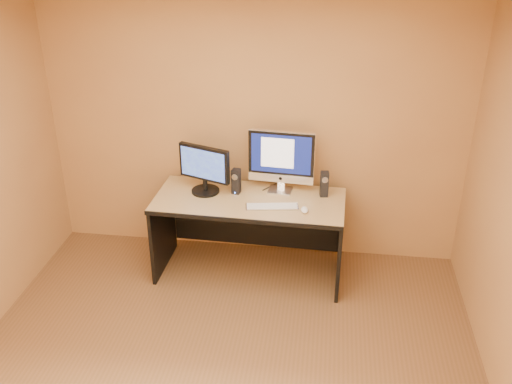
% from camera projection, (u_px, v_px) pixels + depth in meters
% --- Properties ---
extents(walls, '(4.00, 4.00, 2.60)m').
position_uv_depth(walls, '(211.00, 237.00, 3.62)').
color(walls, '#A97A44').
rests_on(walls, ground).
extents(ceiling, '(4.00, 4.00, 0.00)m').
position_uv_depth(ceiling, '(202.00, 28.00, 3.03)').
color(ceiling, white).
rests_on(ceiling, walls).
extents(desk, '(1.75, 0.81, 0.80)m').
position_uv_depth(desk, '(249.00, 237.00, 5.35)').
color(desk, tan).
rests_on(desk, ground).
extents(imac, '(0.63, 0.27, 0.59)m').
position_uv_depth(imac, '(281.00, 162.00, 5.20)').
color(imac, silver).
rests_on(imac, desk).
extents(second_monitor, '(0.58, 0.42, 0.45)m').
position_uv_depth(second_monitor, '(205.00, 170.00, 5.21)').
color(second_monitor, black).
rests_on(second_monitor, desk).
extents(speaker_left, '(0.09, 0.09, 0.24)m').
position_uv_depth(speaker_left, '(236.00, 181.00, 5.24)').
color(speaker_left, black).
rests_on(speaker_left, desk).
extents(speaker_right, '(0.08, 0.09, 0.24)m').
position_uv_depth(speaker_right, '(324.00, 184.00, 5.19)').
color(speaker_right, black).
rests_on(speaker_right, desk).
extents(keyboard, '(0.48, 0.19, 0.02)m').
position_uv_depth(keyboard, '(272.00, 206.00, 5.03)').
color(keyboard, '#B2B1B6').
rests_on(keyboard, desk).
extents(mouse, '(0.08, 0.12, 0.04)m').
position_uv_depth(mouse, '(304.00, 210.00, 4.95)').
color(mouse, silver).
rests_on(mouse, desk).
extents(cable_a, '(0.08, 0.23, 0.01)m').
position_uv_depth(cable_a, '(280.00, 187.00, 5.39)').
color(cable_a, black).
rests_on(cable_a, desk).
extents(cable_b, '(0.12, 0.16, 0.01)m').
position_uv_depth(cable_b, '(270.00, 187.00, 5.39)').
color(cable_b, black).
rests_on(cable_b, desk).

